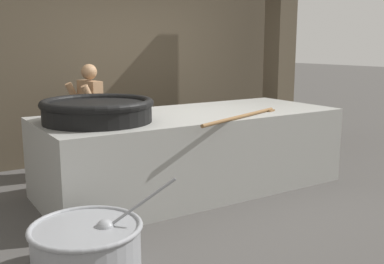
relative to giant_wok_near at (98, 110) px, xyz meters
name	(u,v)px	position (x,y,z in m)	size (l,w,h in m)	color
ground_plane	(192,188)	(1.20, 0.02, -1.08)	(60.00, 60.00, 0.00)	#474442
back_wall	(118,42)	(1.20, 2.18, 0.72)	(7.41, 0.24, 3.60)	#4C4233
support_pillar	(280,42)	(3.77, 1.28, 0.72)	(0.38, 0.38, 3.60)	#4C4233
hearth_platform	(192,151)	(1.20, 0.02, -0.61)	(3.64, 1.49, 0.95)	gray
giant_wok_near	(98,110)	(0.00, 0.00, 0.00)	(1.19, 1.19, 0.25)	black
stirring_paddle	(244,116)	(1.49, -0.60, -0.11)	(1.42, 0.60, 0.04)	brown
cook	(90,116)	(0.37, 1.28, -0.27)	(0.39, 0.58, 1.50)	#9E7551
prep_bowl_vegetables	(87,246)	(-0.63, -1.34, -0.86)	(1.07, 0.87, 0.75)	gray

